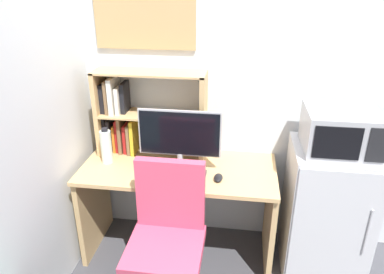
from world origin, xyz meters
TOP-DOWN VIEW (x-y plane):
  - wall_back at (0.40, 0.02)m, footprint 6.40×0.04m
  - desk at (-0.88, -0.31)m, footprint 1.35×0.61m
  - hutch_bookshelf at (-1.22, -0.11)m, footprint 0.78×0.24m
  - monitor at (-0.86, -0.33)m, footprint 0.56×0.17m
  - keyboard at (-0.88, -0.42)m, footprint 0.40×0.13m
  - computer_mouse at (-0.59, -0.44)m, footprint 0.06×0.10m
  - water_bottle at (-1.39, -0.30)m, footprint 0.08×0.08m
  - mini_fridge at (0.15, -0.31)m, footprint 0.54×0.53m
  - microwave at (0.15, -0.31)m, footprint 0.44×0.40m
  - desk_chair at (-0.86, -0.81)m, footprint 0.50×0.50m
  - wall_corkboard at (-1.14, -0.01)m, footprint 0.70×0.02m

SIDE VIEW (x-z plane):
  - desk_chair at x=-0.86m, z-range -0.06..0.92m
  - mini_fridge at x=0.15m, z-range 0.00..0.94m
  - desk at x=-0.88m, z-range 0.15..0.88m
  - keyboard at x=-0.88m, z-range 0.73..0.75m
  - computer_mouse at x=-0.59m, z-range 0.73..0.76m
  - water_bottle at x=-1.39m, z-range 0.72..0.98m
  - monitor at x=-0.86m, z-range 0.76..1.19m
  - hutch_bookshelf at x=-1.22m, z-range 0.73..1.35m
  - microwave at x=0.15m, z-range 0.94..1.20m
  - wall_back at x=0.40m, z-range 0.00..2.60m
  - wall_corkboard at x=-1.14m, z-range 1.48..1.91m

